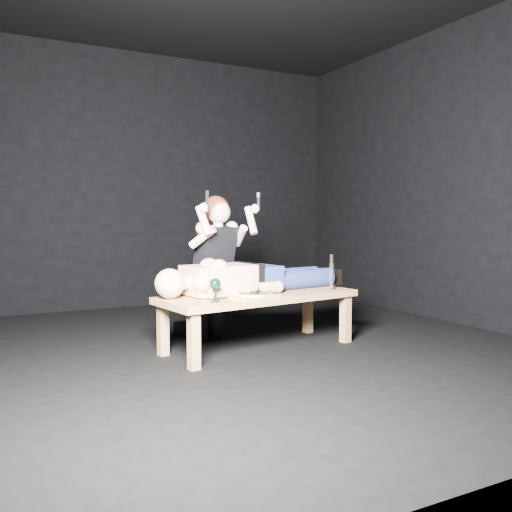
% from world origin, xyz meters
% --- Properties ---
extents(ground, '(5.00, 5.00, 0.00)m').
position_xyz_m(ground, '(0.00, 0.00, 0.00)').
color(ground, black).
rests_on(ground, ground).
extents(back_wall, '(5.00, 0.00, 5.00)m').
position_xyz_m(back_wall, '(0.00, 2.50, 1.50)').
color(back_wall, black).
rests_on(back_wall, ground).
extents(table, '(1.70, 0.83, 0.45)m').
position_xyz_m(table, '(0.23, -0.06, 0.23)').
color(table, '#AA824A').
rests_on(table, ground).
extents(lying_man, '(1.84, 0.78, 0.29)m').
position_xyz_m(lying_man, '(0.27, 0.08, 0.59)').
color(lying_man, '#E0B28F').
rests_on(lying_man, table).
extents(kneeling_woman, '(0.87, 0.92, 1.28)m').
position_xyz_m(kneeling_woman, '(0.03, 0.48, 0.64)').
color(kneeling_woman, black).
rests_on(kneeling_woman, ground).
extents(serving_tray, '(0.39, 0.32, 0.02)m').
position_xyz_m(serving_tray, '(0.08, -0.25, 0.46)').
color(serving_tray, tan).
rests_on(serving_tray, table).
extents(plate, '(0.27, 0.27, 0.02)m').
position_xyz_m(plate, '(0.08, -0.25, 0.48)').
color(plate, white).
rests_on(plate, serving_tray).
extents(apple, '(0.07, 0.07, 0.07)m').
position_xyz_m(apple, '(0.10, -0.24, 0.52)').
color(apple, '#5EA41E').
rests_on(apple, plate).
extents(goblet, '(0.10, 0.10, 0.17)m').
position_xyz_m(goblet, '(-0.25, -0.31, 0.54)').
color(goblet, black).
rests_on(goblet, table).
extents(fork_flat, '(0.02, 0.17, 0.01)m').
position_xyz_m(fork_flat, '(-0.16, -0.29, 0.45)').
color(fork_flat, '#B2B2B7').
rests_on(fork_flat, table).
extents(knife_flat, '(0.04, 0.17, 0.01)m').
position_xyz_m(knife_flat, '(0.34, -0.20, 0.45)').
color(knife_flat, '#B2B2B7').
rests_on(knife_flat, table).
extents(spoon_flat, '(0.15, 0.11, 0.01)m').
position_xyz_m(spoon_flat, '(0.22, -0.17, 0.45)').
color(spoon_flat, '#B2B2B7').
rests_on(spoon_flat, table).
extents(carving_knife, '(0.04, 0.05, 0.30)m').
position_xyz_m(carving_knife, '(0.88, -0.15, 0.60)').
color(carving_knife, '#B2B2B7').
rests_on(carving_knife, table).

